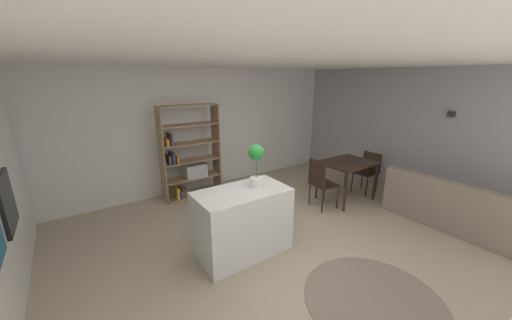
{
  "coord_description": "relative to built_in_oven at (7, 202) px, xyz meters",
  "views": [
    {
      "loc": [
        -2.2,
        -2.68,
        2.37
      ],
      "look_at": [
        0.11,
        0.69,
        1.16
      ],
      "focal_mm": 19.58,
      "sensor_mm": 36.0,
      "label": 1
    }
  ],
  "objects": [
    {
      "name": "back_partition",
      "position": [
        2.85,
        1.9,
        0.17
      ],
      "size": [
        7.19,
        0.06,
        2.57
      ],
      "primitive_type": "cube",
      "color": "silver",
      "rests_on": "ground_plane"
    },
    {
      "name": "dining_chair_island_side",
      "position": [
        4.35,
        -0.39,
        -0.56
      ],
      "size": [
        0.47,
        0.47,
        0.94
      ],
      "rotation": [
        0.0,
        0.0,
        1.46
      ],
      "color": "black",
      "rests_on": "ground_plane"
    },
    {
      "name": "sofa",
      "position": [
        5.73,
        -2.1,
        -0.83
      ],
      "size": [
        0.93,
        2.05,
        0.83
      ],
      "rotation": [
        0.0,
        0.0,
        1.57
      ],
      "color": "gray",
      "rests_on": "ground_plane"
    },
    {
      "name": "right_partition_gray",
      "position": [
        6.41,
        -1.02,
        0.17
      ],
      "size": [
        0.06,
        5.89,
        2.57
      ],
      "primitive_type": "cube",
      "color": "#9E9EA3",
      "rests_on": "ground_plane"
    },
    {
      "name": "dining_chair_window_side",
      "position": [
        5.81,
        -0.4,
        -0.61
      ],
      "size": [
        0.48,
        0.43,
        0.85
      ],
      "rotation": [
        0.0,
        0.0,
        -1.5
      ],
      "color": "black",
      "rests_on": "ground_plane"
    },
    {
      "name": "built_in_oven",
      "position": [
        0.0,
        0.0,
        0.0
      ],
      "size": [
        0.06,
        0.61,
        0.62
      ],
      "color": "black",
      "rests_on": "ground_plane"
    },
    {
      "name": "potted_plant_on_island",
      "position": [
        2.69,
        -0.73,
        0.17
      ],
      "size": [
        0.22,
        0.22,
        0.59
      ],
      "color": "white",
      "rests_on": "kitchen_island"
    },
    {
      "name": "ceiling_slab",
      "position": [
        2.85,
        -1.02,
        1.48
      ],
      "size": [
        7.19,
        5.89,
        0.06
      ],
      "color": "white",
      "rests_on": "ground_plane"
    },
    {
      "name": "dining_table",
      "position": [
        5.08,
        -0.4,
        -0.42
      ],
      "size": [
        1.02,
        0.82,
        0.79
      ],
      "color": "black",
      "rests_on": "ground_plane"
    },
    {
      "name": "open_bookshelf",
      "position": [
        2.59,
        1.54,
        -0.33
      ],
      "size": [
        1.17,
        0.37,
        1.87
      ],
      "color": "#997551",
      "rests_on": "ground_plane"
    },
    {
      "name": "ground_plane",
      "position": [
        2.85,
        -1.02,
        -1.12
      ],
      "size": [
        9.9,
        9.9,
        0.0
      ],
      "primitive_type": "plane",
      "color": "tan"
    },
    {
      "name": "foreground_floor_rug",
      "position": [
        3.15,
        -2.36,
        -1.11
      ],
      "size": [
        1.52,
        1.52,
        0.01
      ],
      "primitive_type": "cylinder",
      "color": "gray",
      "rests_on": "ground_plane"
    },
    {
      "name": "kitchen_island",
      "position": [
        2.44,
        -0.75,
        -0.65
      ],
      "size": [
        1.26,
        0.7,
        0.93
      ],
      "primitive_type": "cube",
      "color": "silver",
      "rests_on": "ground_plane"
    },
    {
      "name": "wall_sconce_back",
      "position": [
        6.33,
        -1.55,
        0.63
      ],
      "size": [
        0.1,
        0.1,
        0.1
      ],
      "color": "#333338",
      "rests_on": "ground_plane"
    }
  ]
}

